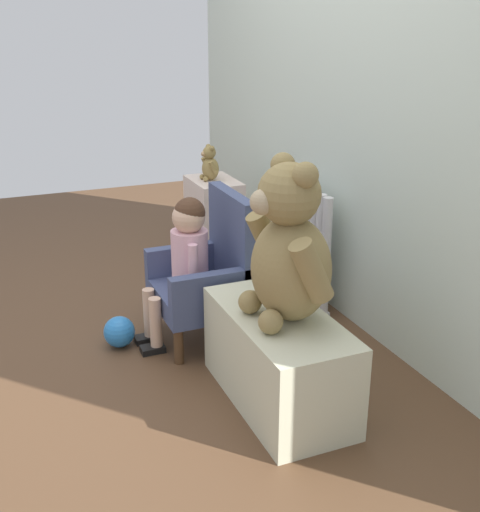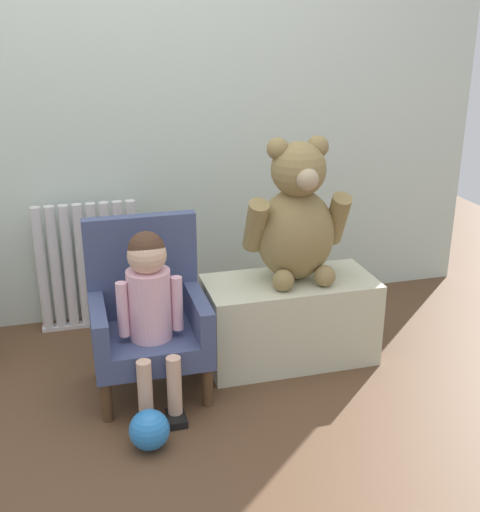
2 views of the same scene
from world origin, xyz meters
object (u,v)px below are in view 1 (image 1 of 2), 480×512
object	(u,v)px
child_armchair	(209,275)
large_teddy_bear	(289,251)
small_dresser	(214,223)
child_figure	(185,251)
small_teddy_bear	(210,165)
radiator	(305,245)
low_bench	(278,359)
toy_ball	(119,332)

from	to	relation	value
child_armchair	large_teddy_bear	xyz separation A→B (m)	(0.66, 0.08, 0.33)
small_dresser	child_figure	bearing A→B (deg)	-27.99
small_teddy_bear	radiator	bearing A→B (deg)	22.22
radiator	low_bench	xyz separation A→B (m)	(0.83, -0.56, -0.12)
child_figure	large_teddy_bear	size ratio (longest dim) A/B	1.13
small_dresser	small_teddy_bear	size ratio (longest dim) A/B	2.57
small_teddy_bear	toy_ball	world-z (taller)	small_teddy_bear
low_bench	toy_ball	bearing A→B (deg)	-145.00
child_figure	large_teddy_bear	xyz separation A→B (m)	(0.66, 0.19, 0.20)
child_armchair	large_teddy_bear	bearing A→B (deg)	6.76
large_teddy_bear	toy_ball	size ratio (longest dim) A/B	4.23
small_dresser	child_figure	xyz separation A→B (m)	(0.89, -0.47, 0.18)
radiator	small_dresser	xyz separation A→B (m)	(-0.69, -0.26, -0.04)
child_figure	small_teddy_bear	bearing A→B (deg)	153.14
radiator	small_dresser	bearing A→B (deg)	-159.18
child_armchair	large_teddy_bear	distance (m)	0.74
small_dresser	child_armchair	world-z (taller)	child_armchair
child_figure	toy_ball	world-z (taller)	child_figure
child_armchair	child_figure	size ratio (longest dim) A/B	1.00
small_dresser	large_teddy_bear	xyz separation A→B (m)	(1.55, -0.28, 0.38)
small_dresser	child_armchair	distance (m)	0.96
large_teddy_bear	small_teddy_bear	size ratio (longest dim) A/B	2.95
low_bench	large_teddy_bear	distance (m)	0.46
low_bench	radiator	bearing A→B (deg)	146.09
small_dresser	child_figure	distance (m)	1.02
low_bench	large_teddy_bear	xyz separation A→B (m)	(0.03, 0.02, 0.46)
child_armchair	small_teddy_bear	world-z (taller)	small_teddy_bear
child_armchair	toy_ball	bearing A→B (deg)	-98.31
low_bench	child_armchair	bearing A→B (deg)	-174.84
radiator	toy_ball	bearing A→B (deg)	-82.35
small_dresser	toy_ball	distance (m)	1.16
small_dresser	low_bench	distance (m)	1.55
toy_ball	child_armchair	bearing A→B (deg)	81.69
large_teddy_bear	radiator	bearing A→B (deg)	147.91
child_figure	low_bench	distance (m)	0.71
large_teddy_bear	toy_ball	xyz separation A→B (m)	(-0.72, -0.51, -0.58)
low_bench	toy_ball	world-z (taller)	low_bench
large_teddy_bear	small_dresser	bearing A→B (deg)	169.77
toy_ball	child_figure	bearing A→B (deg)	78.71
child_armchair	toy_ball	size ratio (longest dim) A/B	4.80
radiator	small_dresser	size ratio (longest dim) A/B	1.17
radiator	small_teddy_bear	distance (m)	0.81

